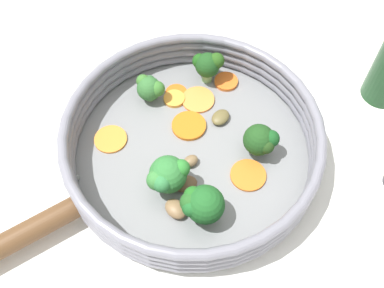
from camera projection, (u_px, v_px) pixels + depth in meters
name	position (u px, v px, depth m)	size (l,w,h in m)	color
ground_plane	(192.00, 155.00, 0.62)	(4.00, 4.00, 0.00)	white
skillet	(192.00, 153.00, 0.61)	(0.32, 0.32, 0.01)	gray
skillet_rim_wall	(192.00, 139.00, 0.58)	(0.34, 0.34, 0.05)	slate
skillet_handle	(5.00, 244.00, 0.52)	(0.03, 0.03, 0.19)	brown
skillet_rivet_left	(76.00, 176.00, 0.58)	(0.01, 0.01, 0.01)	gray
skillet_rivet_right	(107.00, 231.00, 0.54)	(0.01, 0.01, 0.01)	gray
carrot_slice_0	(198.00, 100.00, 0.65)	(0.05, 0.05, 0.00)	#F98D3D
carrot_slice_1	(176.00, 93.00, 0.66)	(0.03, 0.03, 0.00)	orange
carrot_slice_2	(226.00, 82.00, 0.67)	(0.03, 0.03, 0.01)	orange
carrot_slice_3	(189.00, 126.00, 0.62)	(0.05, 0.05, 0.01)	orange
carrot_slice_4	(111.00, 139.00, 0.61)	(0.04, 0.04, 0.00)	orange
carrot_slice_5	(248.00, 175.00, 0.58)	(0.05, 0.05, 0.00)	orange
carrot_slice_6	(171.00, 99.00, 0.65)	(0.03, 0.03, 0.01)	#F39D38
broccoli_floret_0	(208.00, 65.00, 0.65)	(0.04, 0.04, 0.05)	#83B16B
broccoli_floret_1	(261.00, 140.00, 0.58)	(0.04, 0.04, 0.05)	#619653
broccoli_floret_2	(201.00, 204.00, 0.53)	(0.05, 0.05, 0.06)	#7CA75E
broccoli_floret_3	(167.00, 176.00, 0.55)	(0.06, 0.05, 0.05)	#7E9D4F
broccoli_floret_4	(150.00, 88.00, 0.63)	(0.04, 0.04, 0.04)	#7CA05B
mushroom_piece_0	(221.00, 117.00, 0.63)	(0.03, 0.02, 0.01)	brown
mushroom_piece_1	(191.00, 161.00, 0.59)	(0.02, 0.02, 0.01)	olive
mushroom_piece_2	(185.00, 184.00, 0.57)	(0.03, 0.02, 0.01)	brown
mushroom_piece_3	(176.00, 209.00, 0.55)	(0.03, 0.02, 0.01)	olive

